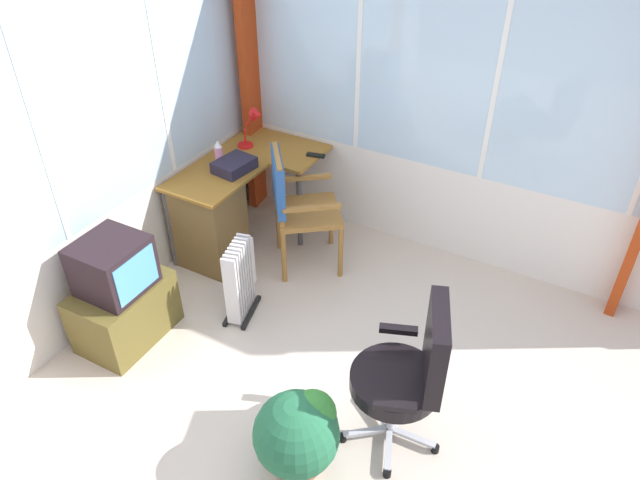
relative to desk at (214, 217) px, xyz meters
The scene contains 14 objects.
ground 2.13m from the desk, 120.91° to the right, with size 5.11×5.17×0.06m, color beige.
north_window_panel 1.42m from the desk, 163.00° to the left, with size 4.11×0.07×2.55m.
east_window_panel 2.23m from the desk, 60.41° to the right, with size 0.07×4.17×2.55m.
curtain_corner 1.23m from the desk, 12.56° to the left, with size 0.23×0.07×2.45m, color #AA3713.
desk is the anchor object (origin of this frame).
desk_lamp 0.86m from the desk, ahead, with size 0.23×0.19×0.32m.
tv_remote 0.95m from the desk, 35.77° to the right, with size 0.04×0.15×0.02m, color black.
spray_bottle 0.50m from the desk, 16.88° to the left, with size 0.06×0.06×0.22m.
paper_tray 0.44m from the desk, 20.58° to the right, with size 0.30×0.23×0.09m, color #231F30.
wooden_armchair 0.67m from the desk, 68.50° to the right, with size 0.67×0.67×0.99m.
office_chair 2.19m from the desk, 113.33° to the right, with size 0.63×0.56×0.99m.
tv_on_stand 1.03m from the desk, behind, with size 0.65×0.45×0.80m.
space_heater 0.71m from the desk, 127.95° to the right, with size 0.41×0.25×0.60m.
potted_plant 2.06m from the desk, 130.24° to the right, with size 0.47×0.47×0.53m.
Camera 1 is at (-1.90, -0.83, 2.98)m, focal length 33.05 mm.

